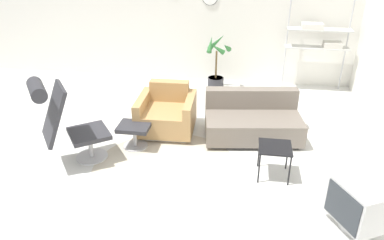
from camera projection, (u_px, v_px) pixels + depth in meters
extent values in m
plane|color=silver|center=(175.00, 156.00, 5.33)|extent=(12.00, 12.00, 0.00)
cube|color=silver|center=(204.00, 13.00, 7.52)|extent=(12.00, 0.06, 2.80)
cylinder|color=#BCB29E|center=(166.00, 168.00, 5.05)|extent=(1.98, 1.98, 0.01)
cylinder|color=#BCBCC1|center=(92.00, 157.00, 5.29)|extent=(0.62, 0.62, 0.02)
cylinder|color=#BCBCC1|center=(91.00, 146.00, 5.22)|extent=(0.06, 0.06, 0.32)
cube|color=#2D2D33|center=(89.00, 133.00, 5.12)|extent=(0.73, 0.74, 0.06)
cube|color=#2D2D33|center=(54.00, 114.00, 4.79)|extent=(0.59, 0.64, 0.73)
cylinder|color=#2D2D33|center=(37.00, 90.00, 4.57)|extent=(0.44, 0.51, 0.19)
cylinder|color=#BCBCC1|center=(136.00, 146.00, 5.56)|extent=(0.36, 0.36, 0.02)
cylinder|color=#BCBCC1|center=(135.00, 137.00, 5.49)|extent=(0.05, 0.05, 0.28)
cube|color=#2D2D33|center=(134.00, 127.00, 5.42)|extent=(0.46, 0.39, 0.06)
cube|color=silver|center=(167.00, 129.00, 5.99)|extent=(0.73, 0.72, 0.06)
cube|color=#AD8451|center=(166.00, 118.00, 5.90)|extent=(0.65, 0.87, 0.34)
cube|color=#AD8451|center=(170.00, 91.00, 6.04)|extent=(0.63, 0.20, 0.33)
cube|color=#AD8451|center=(190.00, 114.00, 5.82)|extent=(0.15, 0.85, 0.52)
cube|color=#AD8451|center=(143.00, 112.00, 5.90)|extent=(0.15, 0.85, 0.52)
cube|color=black|center=(252.00, 136.00, 5.79)|extent=(1.37, 0.88, 0.05)
cube|color=#70665B|center=(253.00, 125.00, 5.71)|extent=(1.53, 1.02, 0.33)
cube|color=#70665B|center=(251.00, 98.00, 5.84)|extent=(1.44, 0.40, 0.31)
cube|color=black|center=(275.00, 147.00, 4.71)|extent=(0.41, 0.41, 0.02)
cylinder|color=black|center=(259.00, 169.00, 4.67)|extent=(0.02, 0.02, 0.42)
cylinder|color=black|center=(290.00, 171.00, 4.62)|extent=(0.02, 0.02, 0.42)
cylinder|color=black|center=(259.00, 153.00, 5.00)|extent=(0.02, 0.02, 0.42)
cylinder|color=black|center=(287.00, 155.00, 4.95)|extent=(0.02, 0.02, 0.42)
cylinder|color=#B7B7B7|center=(354.00, 224.00, 4.01)|extent=(0.31, 0.31, 0.10)
cube|color=#B7B7B7|center=(359.00, 203.00, 3.89)|extent=(0.62, 0.68, 0.45)
cube|color=#282D33|center=(342.00, 207.00, 3.82)|extent=(0.24, 0.44, 0.39)
cylinder|color=#333338|center=(216.00, 83.00, 7.59)|extent=(0.32, 0.32, 0.23)
cylinder|color=#382819|center=(216.00, 78.00, 7.54)|extent=(0.29, 0.29, 0.02)
cylinder|color=brown|center=(216.00, 65.00, 7.42)|extent=(0.04, 0.04, 0.55)
cone|color=#2D6B33|center=(227.00, 47.00, 7.19)|extent=(0.18, 0.45, 0.28)
cone|color=#2D6B33|center=(216.00, 42.00, 7.36)|extent=(0.36, 0.15, 0.35)
cone|color=#2D6B33|center=(211.00, 44.00, 7.27)|extent=(0.13, 0.32, 0.31)
cone|color=#2D6B33|center=(217.00, 48.00, 7.14)|extent=(0.32, 0.15, 0.25)
cylinder|color=#BCBCC1|center=(286.00, 44.00, 7.38)|extent=(0.03, 0.03, 1.76)
cylinder|color=#BCBCC1|center=(346.00, 47.00, 7.23)|extent=(0.03, 0.03, 1.76)
cube|color=silver|center=(317.00, 48.00, 7.20)|extent=(1.19, 0.28, 0.02)
cube|color=silver|center=(319.00, 29.00, 7.05)|extent=(1.19, 0.28, 0.02)
cube|color=beige|center=(332.00, 45.00, 7.13)|extent=(0.33, 0.24, 0.11)
cube|color=silver|center=(312.00, 26.00, 7.03)|extent=(0.38, 0.24, 0.10)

